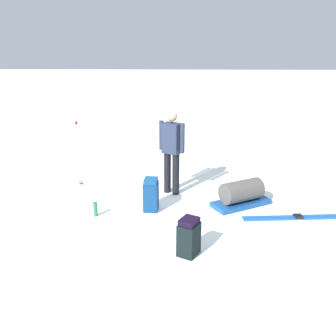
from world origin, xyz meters
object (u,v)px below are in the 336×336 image
Objects in this scene: backpack_large_dark at (151,195)px; ski_poles_planted_near at (78,151)px; ski_pair_near at (298,217)px; thermos_bottle at (96,209)px; backpack_bright at (189,237)px; gear_sled at (241,194)px; skier_standing at (172,148)px.

ski_poles_planted_near is (-1.20, -1.61, 0.47)m from backpack_large_dark.
thermos_bottle is (0.03, -3.57, 0.12)m from ski_pair_near.
ski_pair_near is at bearing 122.61° from backpack_bright.
ski_pair_near is 3.27× the size of backpack_large_dark.
backpack_large_dark is 1.70m from gear_sled.
skier_standing is 1.62m from gear_sled.
backpack_bright is (1.24, -1.95, 0.26)m from ski_pair_near.
backpack_bright is 0.47× the size of gear_sled.
ski_poles_planted_near reaches higher than ski_pair_near.
skier_standing is 1.12m from backpack_large_dark.
backpack_bright is at bearing 7.44° from skier_standing.
ski_pair_near is at bearing 84.20° from backpack_large_dark.
backpack_bright is 2.17× the size of thermos_bottle.
skier_standing is 1.42× the size of gear_sled.
ski_pair_near is 2.63m from backpack_large_dark.
backpack_large_dark is (0.83, -0.35, -0.66)m from skier_standing.
ski_poles_planted_near is 1.75m from thermos_bottle.
backpack_large_dark reaches higher than gear_sled.
skier_standing is 0.86× the size of ski_pair_near.
backpack_large_dark is 2.32× the size of thermos_bottle.
ski_poles_planted_near is at bearing -109.10° from ski_pair_near.
skier_standing reaches higher than ski_pair_near.
skier_standing is 2.01m from ski_poles_planted_near.
thermos_bottle is (1.50, 0.65, -0.64)m from ski_poles_planted_near.
backpack_large_dark is at bearing -156.40° from backpack_bright.
backpack_bright reaches higher than ski_pair_near.
ski_poles_planted_near reaches higher than backpack_bright.
ski_poles_planted_near is 1.16× the size of gear_sled.
skier_standing reaches higher than gear_sled.
gear_sled is (0.57, 1.33, -0.73)m from skier_standing.
skier_standing is at bearing 79.45° from ski_poles_planted_near.
thermos_bottle is at bearing -49.35° from skier_standing.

